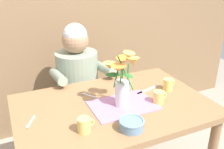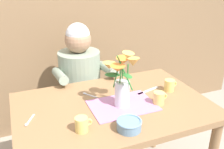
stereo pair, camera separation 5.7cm
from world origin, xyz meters
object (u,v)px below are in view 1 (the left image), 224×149
flower_vase (123,79)px  dinner_knife (147,90)px  coffee_cup (84,125)px  ceramic_mug (159,97)px  tea_cup (168,84)px  seated_person (78,90)px  ceramic_bowl (131,124)px

flower_vase → dinner_knife: 0.32m
coffee_cup → ceramic_mug: bearing=10.1°
dinner_knife → tea_cup: tea_cup is taller
dinner_knife → coffee_cup: bearing=-169.0°
ceramic_mug → tea_cup: bearing=38.2°
coffee_cup → flower_vase: bearing=28.7°
seated_person → ceramic_bowl: seated_person is taller
ceramic_mug → seated_person: bearing=113.4°
seated_person → dinner_knife: size_ratio=5.97×
coffee_cup → tea_cup: bearing=18.0°
ceramic_bowl → tea_cup: (0.45, 0.30, 0.01)m
coffee_cup → dinner_knife: bearing=26.4°
flower_vase → tea_cup: (0.39, 0.06, -0.14)m
coffee_cup → tea_cup: (0.69, 0.22, 0.00)m
flower_vase → ceramic_mug: 0.27m
ceramic_bowl → coffee_cup: size_ratio=1.46×
seated_person → dinner_knife: bearing=-62.1°
flower_vase → tea_cup: flower_vase is taller
flower_vase → coffee_cup: size_ratio=3.91×
tea_cup → dinner_knife: bearing=160.1°
dinner_knife → coffee_cup: 0.61m
seated_person → flower_vase: bearing=-86.2°
seated_person → ceramic_mug: bearing=-70.8°
dinner_knife → coffee_cup: size_ratio=2.04×
ceramic_mug → coffee_cup: bearing=-169.9°
flower_vase → dinner_knife: (0.25, 0.11, -0.18)m
dinner_knife → coffee_cup: coffee_cup is taller
dinner_knife → tea_cup: (0.14, -0.05, 0.04)m
ceramic_mug → tea_cup: 0.21m
coffee_cup → ceramic_bowl: bearing=-19.2°
dinner_knife → seated_person: bearing=106.6°
seated_person → ceramic_bowl: size_ratio=8.35×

